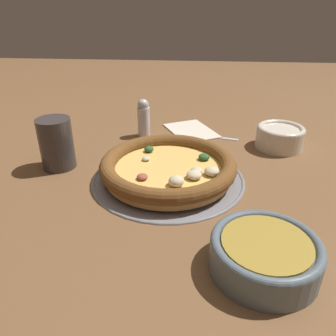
{
  "coord_description": "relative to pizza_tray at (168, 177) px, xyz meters",
  "views": [
    {
      "loc": [
        -0.63,
        -0.05,
        0.36
      ],
      "look_at": [
        0.0,
        0.0,
        0.03
      ],
      "focal_mm": 35.0,
      "sensor_mm": 36.0,
      "label": 1
    }
  ],
  "objects": [
    {
      "name": "ground_plane",
      "position": [
        0.0,
        0.0,
        -0.0
      ],
      "size": [
        3.0,
        3.0,
        0.0
      ],
      "primitive_type": "plane",
      "color": "brown"
    },
    {
      "name": "drinking_cup",
      "position": [
        0.04,
        0.26,
        0.06
      ],
      "size": [
        0.08,
        0.08,
        0.12
      ],
      "color": "#383333",
      "rests_on": "ground_plane"
    },
    {
      "name": "pizza",
      "position": [
        -0.0,
        -0.0,
        0.03
      ],
      "size": [
        0.3,
        0.3,
        0.04
      ],
      "color": "tan",
      "rests_on": "pizza_tray"
    },
    {
      "name": "pepper_shaker",
      "position": [
        0.25,
        0.09,
        0.05
      ],
      "size": [
        0.03,
        0.03,
        0.11
      ],
      "color": "silver",
      "rests_on": "ground_plane"
    },
    {
      "name": "bowl_far",
      "position": [
        0.19,
        -0.28,
        0.03
      ],
      "size": [
        0.12,
        0.12,
        0.06
      ],
      "color": "beige",
      "rests_on": "ground_plane"
    },
    {
      "name": "bowl_near",
      "position": [
        -0.26,
        -0.16,
        0.03
      ],
      "size": [
        0.16,
        0.16,
        0.05
      ],
      "color": "slate",
      "rests_on": "ground_plane"
    },
    {
      "name": "fork",
      "position": [
        0.26,
        -0.08,
        -0.0
      ],
      "size": [
        0.06,
        0.18,
        0.0
      ],
      "rotation": [
        0.0,
        0.0,
        7.6
      ],
      "color": "#B7B7BC",
      "rests_on": "ground_plane"
    },
    {
      "name": "napkin",
      "position": [
        0.29,
        -0.04,
        0.0
      ],
      "size": [
        0.2,
        0.18,
        0.01
      ],
      "rotation": [
        0.0,
        0.0,
        0.48
      ],
      "color": "beige",
      "rests_on": "ground_plane"
    },
    {
      "name": "pizza_tray",
      "position": [
        0.0,
        0.0,
        0.0
      ],
      "size": [
        0.34,
        0.34,
        0.01
      ],
      "color": "gray",
      "rests_on": "ground_plane"
    }
  ]
}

